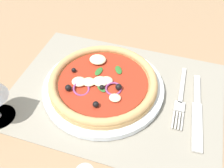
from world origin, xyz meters
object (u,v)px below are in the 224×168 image
object	(u,v)px
fork	(180,99)
knife	(197,110)
pizza	(102,83)
plate	(103,88)

from	to	relation	value
fork	knife	bearing A→B (deg)	60.15
pizza	fork	size ratio (longest dim) A/B	1.32
pizza	fork	world-z (taller)	pizza
pizza	knife	world-z (taller)	pizza
plate	pizza	xyz separation A→B (cm)	(0.06, -0.01, 1.76)
knife	plate	bearing A→B (deg)	-93.48
pizza	knife	distance (cm)	20.75
plate	pizza	distance (cm)	1.76
plate	pizza	size ratio (longest dim) A/B	1.13
pizza	knife	bearing A→B (deg)	-178.62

